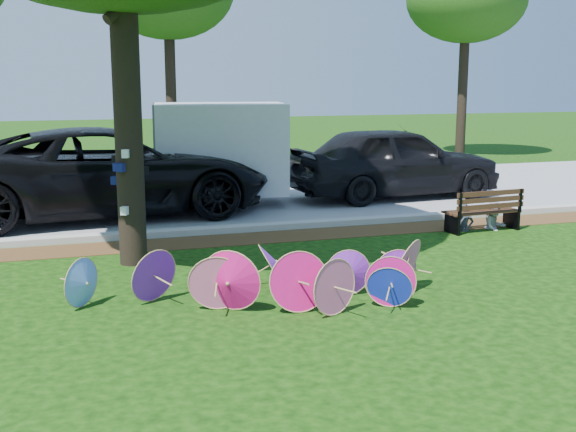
% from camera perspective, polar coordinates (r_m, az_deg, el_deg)
% --- Properties ---
extents(ground, '(90.00, 90.00, 0.00)m').
position_cam_1_polar(ground, '(9.26, 0.71, -7.92)').
color(ground, black).
rests_on(ground, ground).
extents(mulch_strip, '(90.00, 1.00, 0.01)m').
position_cam_1_polar(mulch_strip, '(13.45, -5.19, -1.93)').
color(mulch_strip, '#472D16').
rests_on(mulch_strip, ground).
extents(curb, '(90.00, 0.30, 0.12)m').
position_cam_1_polar(curb, '(14.11, -5.79, -1.11)').
color(curb, '#B7B5AD').
rests_on(curb, ground).
extents(street, '(90.00, 8.00, 0.01)m').
position_cam_1_polar(street, '(18.13, -8.41, 1.35)').
color(street, gray).
rests_on(street, ground).
extents(parasol_pile, '(5.11, 2.14, 0.83)m').
position_cam_1_polar(parasol_pile, '(9.71, 0.35, -4.75)').
color(parasol_pile, '#CF116D').
rests_on(parasol_pile, ground).
extents(black_van, '(7.13, 3.68, 1.92)m').
position_cam_1_polar(black_van, '(16.13, -13.92, 3.39)').
color(black_van, black).
rests_on(black_van, ground).
extents(dark_pickup, '(5.44, 2.51, 1.81)m').
position_cam_1_polar(dark_pickup, '(18.29, 8.48, 4.27)').
color(dark_pickup, black).
rests_on(dark_pickup, ground).
extents(cargo_trailer, '(3.20, 2.26, 2.69)m').
position_cam_1_polar(cargo_trailer, '(17.03, -5.36, 5.34)').
color(cargo_trailer, silver).
rests_on(cargo_trailer, ground).
extents(park_bench, '(1.61, 0.72, 0.82)m').
position_cam_1_polar(park_bench, '(14.71, 15.04, 0.46)').
color(park_bench, black).
rests_on(park_bench, ground).
extents(person_left, '(0.44, 0.34, 1.07)m').
position_cam_1_polar(person_left, '(14.55, 13.80, 0.91)').
color(person_left, '#383A4D').
rests_on(person_left, ground).
extents(person_right, '(0.56, 0.46, 1.07)m').
position_cam_1_polar(person_right, '(14.92, 16.10, 1.04)').
color(person_right, '#B2B1BB').
rests_on(person_right, ground).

